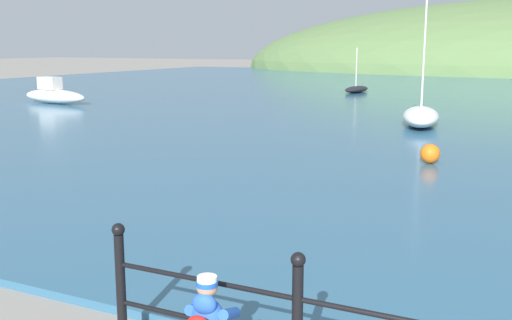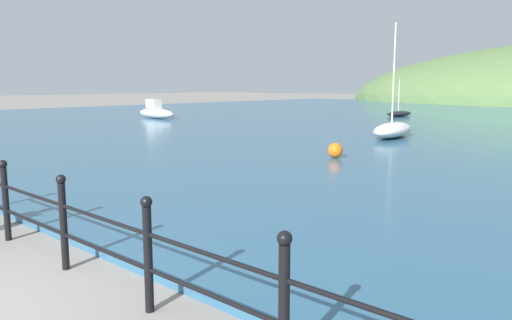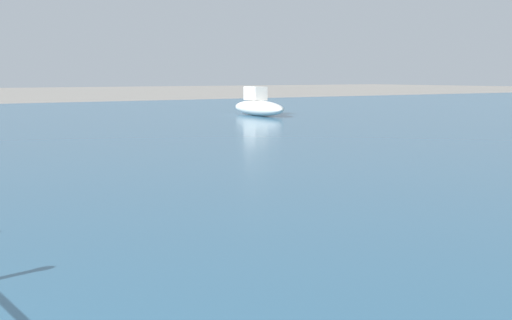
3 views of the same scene
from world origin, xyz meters
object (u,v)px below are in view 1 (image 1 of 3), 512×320
object	(u,v)px
boat_far_left	(54,95)
mooring_buoy	(430,154)
boat_twin_mast	(357,89)
boat_nearest_quay	(421,116)

from	to	relation	value
boat_far_left	mooring_buoy	distance (m)	19.65
boat_twin_mast	boat_nearest_quay	xyz separation A→B (m)	(6.07, -12.88, 0.13)
boat_far_left	mooring_buoy	world-z (taller)	boat_far_left
boat_twin_mast	boat_nearest_quay	bearing A→B (deg)	-64.78
boat_nearest_quay	mooring_buoy	xyz separation A→B (m)	(1.48, -6.60, -0.10)
boat_far_left	boat_nearest_quay	xyz separation A→B (m)	(16.87, -0.43, -0.07)
boat_twin_mast	boat_far_left	distance (m)	16.48
boat_nearest_quay	mooring_buoy	bearing A→B (deg)	-77.36
boat_far_left	mooring_buoy	xyz separation A→B (m)	(18.35, -7.03, -0.17)
boat_far_left	boat_twin_mast	bearing A→B (deg)	49.07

